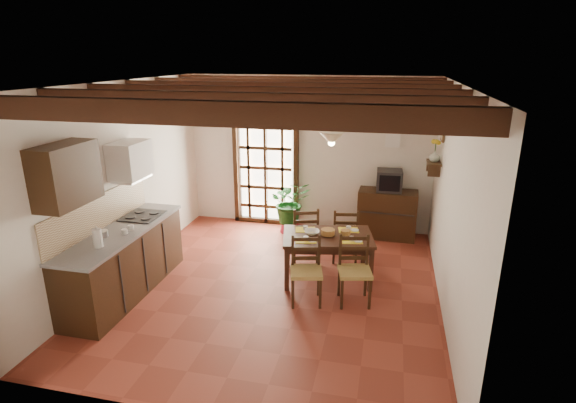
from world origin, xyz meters
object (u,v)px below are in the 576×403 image
(sideboard, at_px, (387,214))
(kitchen_counter, at_px, (124,261))
(chair_far_left, at_px, (305,243))
(crt_tv, at_px, (389,181))
(chair_near_left, at_px, (306,282))
(potted_plant, at_px, (290,202))
(chair_near_right, at_px, (354,282))
(dining_table, at_px, (328,241))
(pendant_lamp, at_px, (332,137))
(chair_far_right, at_px, (344,244))

(sideboard, bearing_deg, kitchen_counter, -138.85)
(chair_far_left, bearing_deg, crt_tv, -152.87)
(chair_near_left, height_order, potted_plant, potted_plant)
(sideboard, bearing_deg, chair_near_right, -96.95)
(kitchen_counter, bearing_deg, chair_far_left, 35.49)
(dining_table, height_order, chair_near_right, chair_near_right)
(sideboard, bearing_deg, pendant_lamp, -113.31)
(chair_far_right, bearing_deg, potted_plant, -51.96)
(crt_tv, bearing_deg, kitchen_counter, -143.13)
(crt_tv, xyz_separation_m, pendant_lamp, (-0.81, -1.72, 1.02))
(chair_near_right, bearing_deg, chair_far_left, 114.90)
(chair_far_right, xyz_separation_m, sideboard, (0.63, 1.13, 0.16))
(kitchen_counter, xyz_separation_m, dining_table, (2.64, 1.00, 0.12))
(kitchen_counter, height_order, potted_plant, potted_plant)
(crt_tv, bearing_deg, chair_far_left, -137.33)
(kitchen_counter, distance_m, dining_table, 2.82)
(dining_table, relative_size, potted_plant, 0.67)
(chair_far_right, xyz_separation_m, potted_plant, (-1.10, 0.98, 0.29))
(kitchen_counter, distance_m, pendant_lamp, 3.28)
(crt_tv, bearing_deg, chair_near_right, -101.19)
(potted_plant, bearing_deg, dining_table, -61.19)
(chair_near_left, distance_m, chair_far_left, 1.29)
(chair_near_left, xyz_separation_m, chair_far_right, (0.36, 1.39, -0.00))
(chair_far_left, distance_m, potted_plant, 1.24)
(sideboard, distance_m, crt_tv, 0.62)
(kitchen_counter, relative_size, chair_near_left, 2.53)
(chair_far_right, bearing_deg, chair_far_left, 1.54)
(chair_far_right, height_order, pendant_lamp, pendant_lamp)
(chair_far_left, xyz_separation_m, pendant_lamp, (0.44, -0.47, 1.79))
(kitchen_counter, bearing_deg, chair_near_left, 7.03)
(crt_tv, bearing_deg, chair_far_right, -121.75)
(chair_far_left, relative_size, pendant_lamp, 1.07)
(chair_far_left, bearing_deg, sideboard, -152.74)
(sideboard, height_order, pendant_lamp, pendant_lamp)
(kitchen_counter, xyz_separation_m, crt_tv, (3.45, 2.82, 0.58))
(chair_near_right, distance_m, potted_plant, 2.64)
(dining_table, distance_m, pendant_lamp, 1.48)
(crt_tv, height_order, potted_plant, potted_plant)
(pendant_lamp, bearing_deg, crt_tv, 64.81)
(chair_far_right, bearing_deg, crt_tv, -129.55)
(sideboard, bearing_deg, chair_far_right, -117.40)
(chair_near_left, height_order, chair_near_right, chair_near_right)
(kitchen_counter, relative_size, pendant_lamp, 2.66)
(chair_near_right, bearing_deg, sideboard, 68.38)
(crt_tv, relative_size, pendant_lamp, 0.53)
(crt_tv, bearing_deg, dining_table, -116.38)
(chair_near_right, distance_m, crt_tv, 2.54)
(chair_near_right, xyz_separation_m, potted_plant, (-1.36, 2.25, 0.29))
(kitchen_counter, xyz_separation_m, chair_near_right, (3.08, 0.43, -0.19))
(chair_near_right, height_order, chair_far_right, chair_near_right)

